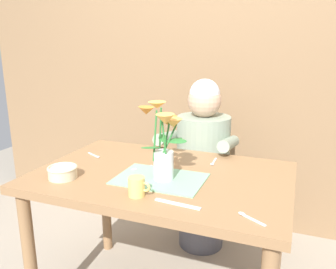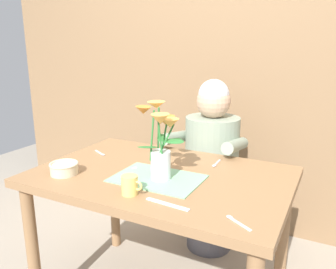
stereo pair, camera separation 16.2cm
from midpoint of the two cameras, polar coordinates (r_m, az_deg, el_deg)
wood_panel_backdrop at (r=2.51m, az=6.37°, el=12.79°), size 4.00×0.10×2.50m
dining_table at (r=1.67m, az=-3.81°, el=-9.63°), size 1.20×0.80×0.74m
seated_person at (r=2.22m, az=3.75°, el=-5.53°), size 0.45×0.47×1.14m
striped_placemat at (r=1.56m, az=-4.32°, el=-7.48°), size 0.40×0.28×0.00m
flower_vase at (r=1.50m, az=-3.83°, el=-1.06°), size 0.21×0.22×0.35m
ceramic_bowl at (r=1.66m, az=-20.02°, el=-5.95°), size 0.14×0.14×0.06m
dinner_knife at (r=1.33m, az=-1.95°, el=-11.67°), size 0.19×0.03×0.00m
coffee_cup at (r=1.40m, az=-8.55°, el=-8.71°), size 0.09×0.07×0.08m
spoon_0 at (r=1.70m, az=-7.70°, el=-5.71°), size 0.08×0.11×0.01m
spoon_1 at (r=1.25m, az=9.55°, el=-13.54°), size 0.11×0.07×0.01m
spoon_2 at (r=1.93m, az=-14.49°, el=-3.53°), size 0.11×0.07×0.01m
spoon_3 at (r=1.77m, az=5.02°, el=-4.77°), size 0.02×0.12×0.01m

